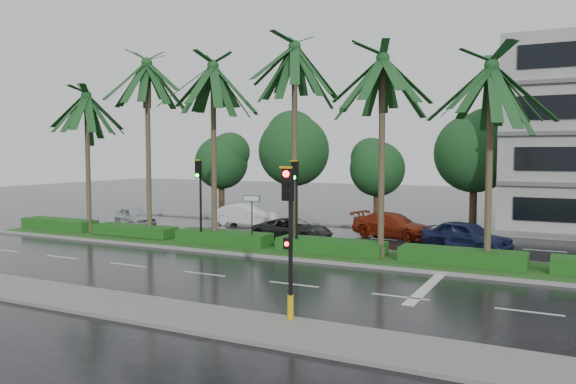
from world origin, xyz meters
The scene contains 17 objects.
ground centered at (0.00, 0.00, 0.00)m, with size 120.00×120.00×0.00m, color black.
near_sidewalk centered at (0.00, -10.20, 0.06)m, with size 40.00×2.40×0.12m, color slate.
far_sidewalk centered at (0.00, 12.00, 0.06)m, with size 40.00×2.00×0.12m, color slate.
median centered at (0.00, 1.00, 0.08)m, with size 36.00×4.00×0.15m.
hedge centered at (0.00, 1.00, 0.45)m, with size 35.20×1.40×0.60m.
lane_markings centered at (3.04, -0.43, 0.01)m, with size 34.00×13.06×0.01m.
palm_row centered at (-1.25, 1.02, 8.43)m, with size 26.30×4.20×10.60m.
signal_near centered at (6.00, -9.39, 2.50)m, with size 0.34×0.45×4.36m.
signal_median_left centered at (-4.00, 0.30, 3.00)m, with size 0.34×0.42×4.36m.
signal_median_right centered at (1.50, 0.30, 3.00)m, with size 0.34×0.42×4.36m.
street_sign centered at (-1.00, 0.48, 2.12)m, with size 0.95×0.09×2.60m.
bg_trees centered at (-0.25, 17.59, 4.78)m, with size 32.58×5.75×8.30m.
car_silver centered at (-12.43, 4.81, 0.66)m, with size 3.86×1.55×1.32m, color silver.
car_white centered at (-6.38, 8.78, 0.71)m, with size 4.29×1.50×1.41m, color white.
car_darkgrey centered at (-0.50, 4.10, 0.62)m, with size 4.48×2.06×1.24m, color black.
car_red centered at (4.04, 7.81, 0.71)m, with size 4.87×1.98×1.41m, color maroon.
car_blue centered at (8.54, 5.10, 0.75)m, with size 4.43×1.78×1.51m, color #18224A.
Camera 1 is at (12.96, -23.33, 4.85)m, focal length 35.00 mm.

